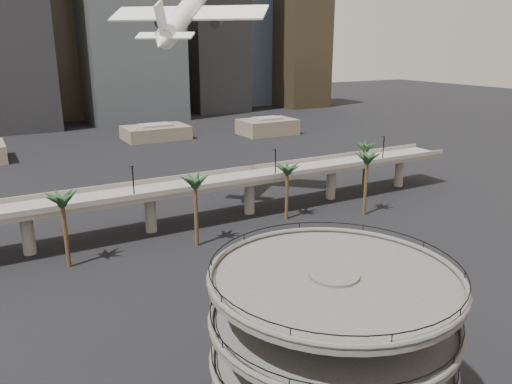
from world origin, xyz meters
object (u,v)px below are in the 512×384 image
parking_ramp (331,339)px  car_a (314,276)px  overpass (202,188)px  airborne_jet (189,9)px  car_c (423,277)px  car_b (365,250)px

parking_ramp → car_a: parking_ramp is taller
overpass → car_a: overpass is taller
overpass → airborne_jet: 38.18m
airborne_jet → car_c: (14.21, -56.20, -41.61)m
airborne_jet → overpass: bearing=-155.2°
car_a → car_c: 16.93m
parking_ramp → airborne_jet: (17.49, 73.48, 32.55)m
parking_ramp → car_b: size_ratio=4.39×
parking_ramp → airborne_jet: bearing=76.6°
car_b → car_c: (0.82, -12.40, -0.06)m
car_a → car_c: bearing=-124.8°
parking_ramp → car_b: 43.77m
parking_ramp → car_a: (17.07, 25.78, -9.02)m
airborne_jet → car_b: (13.39, -43.80, -41.55)m
overpass → car_c: bearing=-65.9°
parking_ramp → car_c: 37.23m
overpass → car_a: bearing=-83.0°
car_b → parking_ramp: bearing=104.8°
parking_ramp → airborne_jet: airborne_jet is taller
overpass → car_b: size_ratio=25.72×
car_b → car_c: 12.42m
airborne_jet → car_b: bearing=-121.0°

